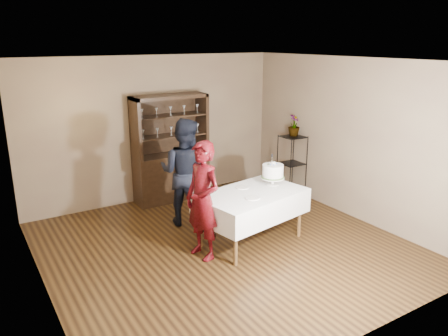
# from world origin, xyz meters

# --- Properties ---
(floor) EXTENTS (5.00, 5.00, 0.00)m
(floor) POSITION_xyz_m (0.00, 0.00, 0.00)
(floor) COLOR black
(floor) RESTS_ON ground
(ceiling) EXTENTS (5.00, 5.00, 0.00)m
(ceiling) POSITION_xyz_m (0.00, 0.00, 2.70)
(ceiling) COLOR white
(ceiling) RESTS_ON back_wall
(back_wall) EXTENTS (5.00, 0.02, 2.70)m
(back_wall) POSITION_xyz_m (0.00, 2.50, 1.35)
(back_wall) COLOR brown
(back_wall) RESTS_ON floor
(wall_left) EXTENTS (0.02, 5.00, 2.70)m
(wall_left) POSITION_xyz_m (-2.50, 0.00, 1.35)
(wall_left) COLOR brown
(wall_left) RESTS_ON floor
(wall_right) EXTENTS (0.02, 5.00, 2.70)m
(wall_right) POSITION_xyz_m (2.50, 0.00, 1.35)
(wall_right) COLOR brown
(wall_right) RESTS_ON floor
(china_hutch) EXTENTS (1.40, 0.48, 2.00)m
(china_hutch) POSITION_xyz_m (0.20, 2.25, 0.66)
(china_hutch) COLOR black
(china_hutch) RESTS_ON floor
(plant_etagere) EXTENTS (0.42, 0.42, 1.20)m
(plant_etagere) POSITION_xyz_m (2.28, 1.20, 0.65)
(plant_etagere) COLOR black
(plant_etagere) RESTS_ON floor
(cake_table) EXTENTS (1.73, 1.24, 0.79)m
(cake_table) POSITION_xyz_m (0.43, -0.07, 0.61)
(cake_table) COLOR silver
(cake_table) RESTS_ON floor
(woman) EXTENTS (0.51, 0.68, 1.68)m
(woman) POSITION_xyz_m (-0.42, -0.09, 0.84)
(woman) COLOR #360604
(woman) RESTS_ON floor
(man) EXTENTS (1.08, 1.09, 1.78)m
(man) POSITION_xyz_m (-0.09, 1.08, 0.89)
(man) COLOR black
(man) RESTS_ON floor
(cake) EXTENTS (0.38, 0.38, 0.50)m
(cake) POSITION_xyz_m (0.91, 0.06, 0.99)
(cake) COLOR white
(cake) RESTS_ON cake_table
(plate_near) EXTENTS (0.22, 0.22, 0.01)m
(plate_near) POSITION_xyz_m (0.29, -0.28, 0.80)
(plate_near) COLOR white
(plate_near) RESTS_ON cake_table
(plate_far) EXTENTS (0.24, 0.24, 0.01)m
(plate_far) POSITION_xyz_m (0.42, 0.17, 0.80)
(plate_far) COLOR white
(plate_far) RESTS_ON cake_table
(potted_plant) EXTENTS (0.31, 0.31, 0.41)m
(potted_plant) POSITION_xyz_m (2.32, 1.23, 1.39)
(potted_plant) COLOR #496E34
(potted_plant) RESTS_ON plant_etagere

